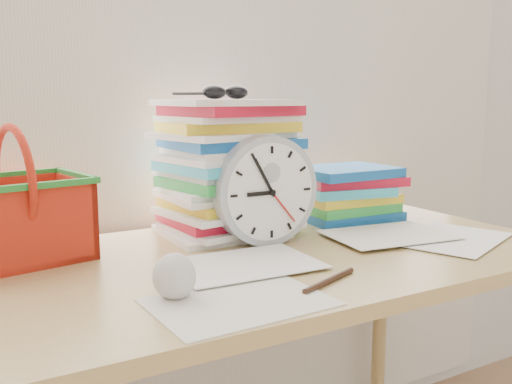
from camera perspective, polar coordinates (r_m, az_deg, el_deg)
curtain at (r=1.53m, az=-7.88°, el=17.53°), size 2.40×0.01×2.50m
desk at (r=1.24m, az=-0.52°, el=-9.66°), size 1.40×0.70×0.75m
paper_stack at (r=1.39m, az=-3.10°, el=2.46°), size 0.36×0.30×0.33m
clock at (r=1.29m, az=0.93°, el=0.15°), size 0.25×0.05×0.25m
sunglasses at (r=1.32m, az=-3.04°, el=9.94°), size 0.17×0.16×0.04m
book_stack at (r=1.57m, az=9.04°, el=-0.15°), size 0.30×0.24×0.15m
basket at (r=1.25m, az=-23.01°, el=-0.27°), size 0.31×0.26×0.27m
crumpled_ball at (r=0.97m, az=-8.22°, el=-8.28°), size 0.08×0.08×0.08m
pen at (r=1.05m, az=7.33°, el=-8.76°), size 0.15×0.07×0.01m
scattered_papers at (r=1.22m, az=-0.53°, el=-6.07°), size 1.26×0.42×0.02m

